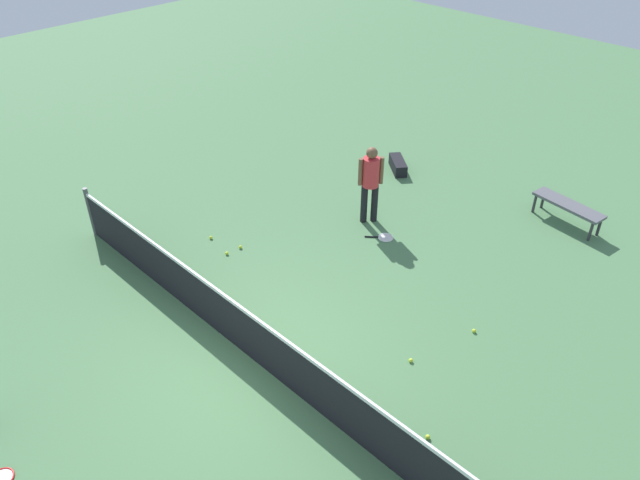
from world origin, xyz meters
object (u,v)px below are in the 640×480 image
at_px(tennis_ball_by_net, 411,360).
at_px(tennis_ball_baseline, 211,238).
at_px(tennis_ball_near_player, 227,253).
at_px(tennis_racket_near_player, 384,237).
at_px(equipment_bag, 398,164).
at_px(tennis_ball_midcourt, 240,247).
at_px(tennis_ball_stray_left, 474,331).
at_px(tennis_ball_stray_right, 428,437).
at_px(courtside_bench, 568,206).
at_px(player_near_side, 371,179).

height_order(tennis_ball_by_net, tennis_ball_baseline, same).
bearing_deg(tennis_ball_baseline, tennis_ball_near_player, 170.63).
xyz_separation_m(tennis_racket_near_player, equipment_bag, (1.64, -2.47, 0.13)).
xyz_separation_m(tennis_racket_near_player, tennis_ball_baseline, (2.47, 2.49, 0.02)).
bearing_deg(tennis_ball_midcourt, equipment_bag, -91.75).
distance_m(tennis_ball_by_net, tennis_ball_stray_left, 1.31).
bearing_deg(tennis_ball_stray_left, tennis_racket_near_player, -21.00).
relative_size(tennis_ball_stray_right, equipment_bag, 0.08).
distance_m(tennis_ball_near_player, equipment_bag, 5.07).
distance_m(tennis_ball_midcourt, tennis_ball_stray_right, 5.40).
height_order(tennis_ball_near_player, tennis_ball_stray_left, same).
bearing_deg(courtside_bench, tennis_ball_stray_left, 96.57).
height_order(tennis_ball_baseline, tennis_ball_stray_left, same).
distance_m(player_near_side, tennis_ball_by_net, 4.18).
bearing_deg(courtside_bench, equipment_bag, 8.52).
bearing_deg(tennis_ball_baseline, tennis_ball_stray_right, 172.14).
height_order(player_near_side, tennis_ball_midcourt, player_near_side).
xyz_separation_m(tennis_racket_near_player, tennis_ball_midcourt, (1.79, 2.28, 0.02)).
bearing_deg(tennis_ball_baseline, tennis_ball_by_net, -178.29).
relative_size(tennis_ball_by_net, tennis_ball_stray_left, 1.00).
xyz_separation_m(tennis_ball_near_player, tennis_ball_stray_right, (-5.33, 0.72, 0.00)).
bearing_deg(tennis_racket_near_player, tennis_ball_near_player, 55.06).
height_order(tennis_racket_near_player, tennis_ball_stray_right, tennis_ball_stray_right).
bearing_deg(tennis_ball_near_player, tennis_ball_by_net, -176.59).
xyz_separation_m(player_near_side, tennis_ball_midcourt, (1.13, 2.54, -0.98)).
bearing_deg(tennis_ball_by_net, player_near_side, -39.75).
bearing_deg(tennis_ball_stray_left, player_near_side, -21.13).
xyz_separation_m(tennis_ball_baseline, courtside_bench, (-4.80, -5.55, 0.38)).
bearing_deg(tennis_ball_stray_right, tennis_ball_baseline, -7.86).
distance_m(tennis_racket_near_player, tennis_ball_by_net, 3.41).
distance_m(tennis_ball_baseline, tennis_ball_stray_left, 5.46).
relative_size(tennis_ball_baseline, tennis_ball_stray_right, 1.00).
bearing_deg(courtside_bench, tennis_ball_midcourt, 52.37).
xyz_separation_m(tennis_ball_by_net, tennis_ball_baseline, (4.94, 0.15, 0.00)).
height_order(tennis_ball_near_player, tennis_ball_midcourt, same).
bearing_deg(courtside_bench, tennis_ball_by_net, 91.51).
height_order(tennis_racket_near_player, tennis_ball_near_player, tennis_ball_near_player).
height_order(player_near_side, equipment_bag, player_near_side).
xyz_separation_m(player_near_side, tennis_ball_stray_left, (-3.46, 1.34, -0.98)).
distance_m(tennis_ball_by_net, equipment_bag, 6.33).
bearing_deg(tennis_racket_near_player, tennis_ball_baseline, 45.25).
distance_m(tennis_racket_near_player, tennis_ball_midcourt, 2.89).
distance_m(tennis_ball_by_net, tennis_ball_baseline, 4.94).
xyz_separation_m(tennis_ball_stray_left, courtside_bench, (0.48, -4.14, 0.38)).
bearing_deg(tennis_racket_near_player, tennis_ball_stray_left, 159.00).
distance_m(tennis_ball_stray_left, courtside_bench, 4.19).
xyz_separation_m(player_near_side, tennis_ball_near_player, (1.16, 2.85, -0.98)).
bearing_deg(tennis_ball_stray_right, tennis_ball_stray_left, -72.53).
distance_m(tennis_racket_near_player, tennis_ball_baseline, 3.50).
bearing_deg(tennis_racket_near_player, equipment_bag, -56.37).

